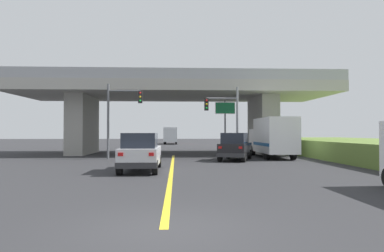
# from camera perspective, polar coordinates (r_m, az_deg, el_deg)

# --- Properties ---
(ground) EXTENTS (160.00, 160.00, 0.00)m
(ground) POSITION_cam_1_polar(r_m,az_deg,el_deg) (33.94, -3.01, -4.53)
(ground) COLOR #2B2B2D
(overpass_bridge) EXTENTS (29.54, 10.70, 7.40)m
(overpass_bridge) POSITION_cam_1_polar(r_m,az_deg,el_deg) (34.02, -3.00, 4.17)
(overpass_bridge) COLOR #A8A59E
(overpass_bridge) RESTS_ON ground
(lane_divider_stripe) EXTENTS (0.20, 23.87, 0.01)m
(lane_divider_stripe) POSITION_cam_1_polar(r_m,az_deg,el_deg) (19.40, -3.35, -7.12)
(lane_divider_stripe) COLOR yellow
(lane_divider_stripe) RESTS_ON ground
(suv_lead) EXTENTS (1.96, 4.73, 2.02)m
(suv_lead) POSITION_cam_1_polar(r_m,az_deg,el_deg) (18.64, -8.39, -4.24)
(suv_lead) COLOR silver
(suv_lead) RESTS_ON ground
(suv_crossing) EXTENTS (3.18, 4.69, 2.02)m
(suv_crossing) POSITION_cam_1_polar(r_m,az_deg,el_deg) (25.77, 7.10, -3.37)
(suv_crossing) COLOR black
(suv_crossing) RESTS_ON ground
(box_truck) EXTENTS (2.33, 7.22, 3.20)m
(box_truck) POSITION_cam_1_polar(r_m,az_deg,el_deg) (28.93, 13.09, -1.78)
(box_truck) COLOR silver
(box_truck) RESTS_ON ground
(traffic_signal_nearside) EXTENTS (2.69, 0.36, 5.63)m
(traffic_signal_nearside) POSITION_cam_1_polar(r_m,az_deg,el_deg) (27.42, 5.66, 1.89)
(traffic_signal_nearside) COLOR slate
(traffic_signal_nearside) RESTS_ON ground
(traffic_signal_farside) EXTENTS (2.73, 0.36, 5.83)m
(traffic_signal_farside) POSITION_cam_1_polar(r_m,az_deg,el_deg) (27.65, -11.83, 2.46)
(traffic_signal_farside) COLOR #56595E
(traffic_signal_farside) RESTS_ON ground
(highway_sign) EXTENTS (1.78, 0.17, 4.91)m
(highway_sign) POSITION_cam_1_polar(r_m,az_deg,el_deg) (31.02, 5.46, 1.91)
(highway_sign) COLOR #56595E
(highway_sign) RESTS_ON ground
(semi_truck_distant) EXTENTS (2.33, 7.20, 2.92)m
(semi_truck_distant) POSITION_cam_1_polar(r_m,az_deg,el_deg) (62.21, -3.54, -1.53)
(semi_truck_distant) COLOR red
(semi_truck_distant) RESTS_ON ground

